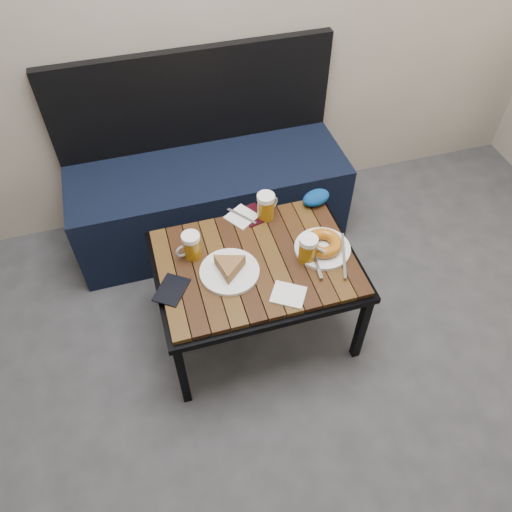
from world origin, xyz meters
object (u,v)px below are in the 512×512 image
object	(u,v)px
plate_pie	(229,269)
passport_burgundy	(253,215)
knit_pouch	(316,198)
bench	(209,191)
plate_bagel	(323,246)
passport_navy	(172,290)
beer_mug_left	(191,246)
beer_mug_right	(308,249)
beer_mug_centre	(266,206)
cafe_table	(256,267)

from	to	relation	value
plate_pie	passport_burgundy	xyz separation A→B (m)	(0.18, 0.29, -0.02)
passport_burgundy	knit_pouch	bearing A→B (deg)	-12.86
bench	plate_bagel	xyz separation A→B (m)	(0.34, -0.72, 0.23)
passport_navy	passport_burgundy	xyz separation A→B (m)	(0.42, 0.32, -0.00)
beer_mug_left	passport_burgundy	world-z (taller)	beer_mug_left
knit_pouch	plate_bagel	bearing A→B (deg)	-105.22
beer_mug_right	plate_pie	xyz separation A→B (m)	(-0.33, 0.02, -0.03)
plate_bagel	beer_mug_centre	bearing A→B (deg)	122.92
plate_pie	passport_navy	bearing A→B (deg)	-174.84
bench	plate_bagel	bearing A→B (deg)	-64.72
cafe_table	beer_mug_centre	xyz separation A→B (m)	(0.12, 0.24, 0.11)
passport_burgundy	knit_pouch	world-z (taller)	knit_pouch
cafe_table	plate_pie	size ratio (longest dim) A/B	3.48
bench	beer_mug_left	distance (m)	0.68
beer_mug_left	passport_navy	bearing A→B (deg)	40.88
beer_mug_right	knit_pouch	world-z (taller)	beer_mug_right
beer_mug_right	plate_bagel	bearing A→B (deg)	52.87
bench	beer_mug_right	distance (m)	0.84
plate_bagel	knit_pouch	distance (m)	0.29
passport_burgundy	cafe_table	bearing A→B (deg)	-115.82
plate_pie	passport_burgundy	size ratio (longest dim) A/B	1.86
plate_pie	passport_navy	distance (m)	0.24
beer_mug_centre	plate_pie	bearing A→B (deg)	-161.10
beer_mug_centre	passport_navy	xyz separation A→B (m)	(-0.48, -0.29, -0.06)
plate_pie	bench	bearing A→B (deg)	85.01
plate_pie	passport_burgundy	world-z (taller)	plate_pie
plate_pie	passport_navy	world-z (taller)	plate_pie
passport_navy	passport_burgundy	bearing A→B (deg)	71.79
passport_burgundy	beer_mug_right	bearing A→B (deg)	-77.98
bench	plate_pie	world-z (taller)	bench
beer_mug_left	bench	bearing A→B (deg)	-120.10
beer_mug_right	beer_mug_centre	bearing A→B (deg)	138.44
beer_mug_right	plate_bagel	xyz separation A→B (m)	(0.08, 0.03, -0.03)
cafe_table	beer_mug_right	xyz separation A→B (m)	(0.20, -0.05, 0.11)
bench	passport_navy	size ratio (longest dim) A/B	9.76
plate_pie	plate_bagel	bearing A→B (deg)	1.72
beer_mug_left	beer_mug_right	world-z (taller)	beer_mug_right
plate_bagel	passport_navy	bearing A→B (deg)	-177.00
passport_burgundy	beer_mug_left	bearing A→B (deg)	-165.16
plate_pie	plate_bagel	xyz separation A→B (m)	(0.40, 0.01, -0.00)
beer_mug_centre	plate_pie	xyz separation A→B (m)	(-0.24, -0.27, -0.04)
cafe_table	knit_pouch	world-z (taller)	knit_pouch
bench	beer_mug_centre	xyz separation A→B (m)	(0.17, -0.46, 0.26)
beer_mug_right	plate_bagel	world-z (taller)	beer_mug_right
cafe_table	beer_mug_left	bearing A→B (deg)	157.84
beer_mug_right	knit_pouch	size ratio (longest dim) A/B	0.90
beer_mug_left	beer_mug_centre	size ratio (longest dim) A/B	0.96
plate_pie	knit_pouch	size ratio (longest dim) A/B	1.77
plate_bagel	passport_burgundy	world-z (taller)	plate_bagel
bench	beer_mug_right	size ratio (longest dim) A/B	11.46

